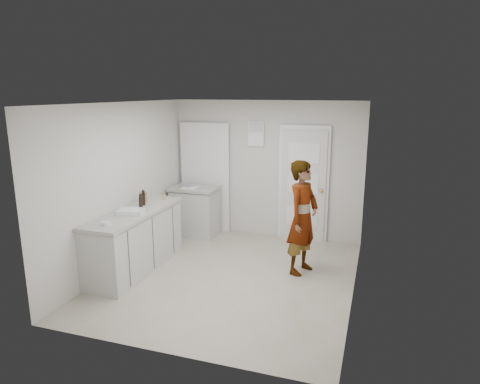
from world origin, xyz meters
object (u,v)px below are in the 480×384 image
(spice_jar, at_px, (164,197))
(oil_cruet_b, at_px, (143,198))
(cake_mix_box, at_px, (143,197))
(egg_bowl, at_px, (107,223))
(person, at_px, (303,218))
(oil_cruet_a, at_px, (141,202))
(baking_dish, at_px, (131,212))

(spice_jar, relative_size, oil_cruet_b, 0.35)
(cake_mix_box, bearing_deg, egg_bowl, -95.16)
(person, relative_size, egg_bowl, 14.12)
(oil_cruet_a, distance_m, baking_dish, 0.29)
(baking_dish, relative_size, egg_bowl, 3.47)
(person, distance_m, baking_dish, 2.51)
(cake_mix_box, bearing_deg, baking_dish, -87.87)
(spice_jar, bearing_deg, cake_mix_box, -131.58)
(oil_cruet_a, bearing_deg, spice_jar, 84.50)
(cake_mix_box, distance_m, oil_cruet_b, 0.19)
(oil_cruet_a, bearing_deg, baking_dish, -90.46)
(oil_cruet_b, relative_size, egg_bowl, 2.07)
(oil_cruet_a, height_order, oil_cruet_b, oil_cruet_b)
(person, xyz_separation_m, baking_dish, (-2.36, -0.84, 0.11))
(person, bearing_deg, baking_dish, 129.09)
(cake_mix_box, xyz_separation_m, spice_jar, (0.23, 0.26, -0.04))
(cake_mix_box, bearing_deg, person, -8.00)
(person, distance_m, oil_cruet_a, 2.43)
(oil_cruet_b, bearing_deg, person, 8.51)
(spice_jar, height_order, oil_cruet_a, oil_cruet_a)
(egg_bowl, bearing_deg, spice_jar, 87.28)
(person, distance_m, spice_jar, 2.30)
(cake_mix_box, height_order, oil_cruet_a, oil_cruet_a)
(person, relative_size, baking_dish, 4.07)
(person, bearing_deg, oil_cruet_b, 117.91)
(cake_mix_box, height_order, egg_bowl, cake_mix_box)
(cake_mix_box, distance_m, baking_dish, 0.66)
(cake_mix_box, distance_m, egg_bowl, 1.22)
(spice_jar, distance_m, oil_cruet_b, 0.44)
(person, height_order, baking_dish, person)
(person, distance_m, cake_mix_box, 2.54)
(oil_cruet_b, height_order, egg_bowl, oil_cruet_b)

